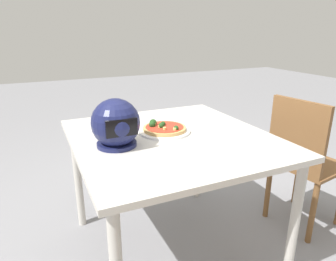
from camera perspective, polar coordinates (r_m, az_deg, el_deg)
The scene contains 7 objects.
ground_plane at distance 2.03m, azimuth 0.59°, elevation -21.31°, with size 14.00×14.00×0.00m, color gray.
dining_table at distance 1.68m, azimuth 0.67°, elevation -3.57°, with size 1.04×1.10×0.75m.
pizza_plate at distance 1.71m, azimuth -0.66°, elevation -0.11°, with size 0.29×0.29×0.01m, color white.
pizza at distance 1.70m, azimuth -0.84°, elevation 0.52°, with size 0.24×0.24×0.05m.
motorcycle_helmet at distance 1.49m, azimuth -9.79°, elevation 1.21°, with size 0.24×0.24×0.24m.
drinking_glass at distance 1.76m, azimuth -11.38°, elevation 2.11°, with size 0.07×0.07×0.13m, color silver.
chair_side at distance 2.16m, azimuth 23.94°, elevation -4.69°, with size 0.46×0.46×0.90m.
Camera 1 is at (0.66, 1.40, 1.30)m, focal length 32.40 mm.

